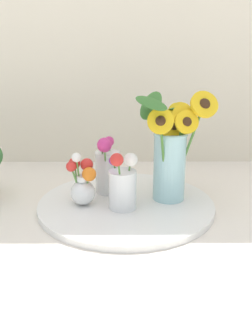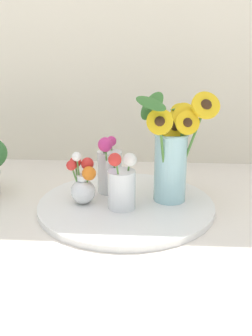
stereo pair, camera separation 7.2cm
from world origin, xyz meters
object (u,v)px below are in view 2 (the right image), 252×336
serving_tray (126,205)px  vase_small_back (109,167)px  vase_small_center (122,185)px  mason_jar_sunflowers (173,151)px  vase_bulb_right (83,182)px

serving_tray → vase_small_back: size_ratio=2.75×
vase_small_center → vase_small_back: bearing=111.5°
mason_jar_sunflowers → vase_bulb_right: size_ratio=2.12×
serving_tray → vase_small_back: vase_small_back is taller
serving_tray → mason_jar_sunflowers: bearing=13.9°
vase_small_center → vase_small_back: 0.13m
vase_small_center → vase_small_back: (-0.05, 0.12, 0.01)m
mason_jar_sunflowers → vase_small_center: mason_jar_sunflowers is taller
serving_tray → mason_jar_sunflowers: (0.13, 0.03, 0.16)m
serving_tray → vase_bulb_right: (-0.12, -0.01, 0.07)m
serving_tray → vase_small_center: vase_small_center is taller
serving_tray → vase_small_back: bearing=125.7°
vase_small_center → vase_bulb_right: bearing=165.1°
mason_jar_sunflowers → vase_small_back: 0.21m
vase_bulb_right → serving_tray: bearing=4.4°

